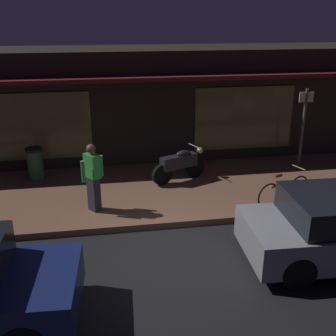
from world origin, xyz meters
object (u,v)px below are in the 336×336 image
object	(u,v)px
bicycle_parked	(284,191)
person_bystander	(93,176)
motorcycle	(180,164)
trash_bin	(35,163)
sign_post	(303,123)

from	to	relation	value
bicycle_parked	person_bystander	bearing A→B (deg)	174.61
motorcycle	bicycle_parked	size ratio (longest dim) A/B	1.02
bicycle_parked	trash_bin	xyz separation A→B (m)	(-6.30, 2.72, 0.11)
motorcycle	trash_bin	bearing A→B (deg)	168.99
person_bystander	sign_post	distance (m)	6.69
motorcycle	bicycle_parked	bearing A→B (deg)	-40.66
sign_post	trash_bin	world-z (taller)	sign_post
sign_post	trash_bin	xyz separation A→B (m)	(-7.98, 0.15, -0.89)
bicycle_parked	sign_post	bearing A→B (deg)	56.85
trash_bin	sign_post	bearing A→B (deg)	-1.10
motorcycle	person_bystander	world-z (taller)	person_bystander
bicycle_parked	person_bystander	distance (m)	4.69
motorcycle	bicycle_parked	distance (m)	2.98
sign_post	bicycle_parked	bearing A→B (deg)	-123.15
bicycle_parked	sign_post	xyz separation A→B (m)	(1.68, 2.57, 1.00)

